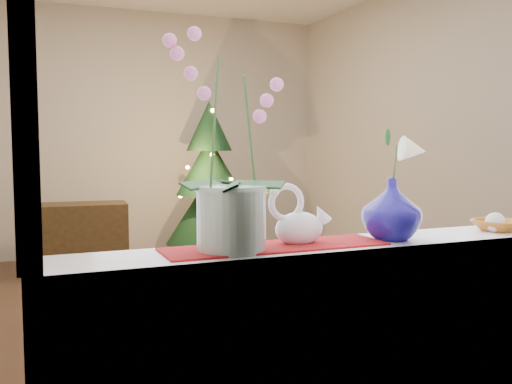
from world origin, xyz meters
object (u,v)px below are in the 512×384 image
Objects in this scene: orchid_pot at (231,142)px; blue_vase at (392,204)px; xmas_tree at (209,182)px; amber_dish at (497,226)px; side_table at (79,239)px; paperweight at (495,222)px; swan at (299,216)px.

orchid_pot is 2.75× the size of blue_vase.
orchid_pot is 4.30m from xmas_tree.
amber_dish is 4.22m from side_table.
paperweight reaches higher than side_table.
blue_vase is at bearing -0.63° from orchid_pot.
side_table is (-1.11, 4.03, -0.60)m from amber_dish.
swan is 3.03× the size of paperweight.
paperweight is at bearing -1.14° from orchid_pot.
swan is at bearing 178.20° from amber_dish.
xmas_tree reaches higher than side_table.
paperweight is 0.04× the size of xmas_tree.
swan is at bearing 6.41° from orchid_pot.
blue_vase is at bearing -77.08° from side_table.
swan is 0.79m from amber_dish.
paperweight is at bearing -145.99° from amber_dish.
blue_vase reaches higher than amber_dish.
swan is 0.76m from paperweight.
swan reaches higher than side_table.
orchid_pot is 0.60m from blue_vase.
amber_dish is 0.08× the size of xmas_tree.
blue_vase is (0.56, -0.01, -0.20)m from orchid_pot.
side_table is (-0.09, 4.03, -0.91)m from orchid_pot.
xmas_tree is at bearing 53.83° from swan.
swan is 0.24× the size of side_table.
orchid_pot is at bearing 179.37° from blue_vase.
swan reaches higher than paperweight.
amber_dish is at bearing -92.95° from xmas_tree.
amber_dish is 4.10m from xmas_tree.
xmas_tree is 1.87× the size of side_table.
orchid_pot reaches higher than amber_dish.
side_table is at bearing 105.45° from amber_dish.
xmas_tree is (0.24, 4.12, -0.12)m from paperweight.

